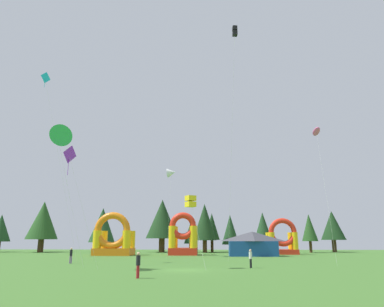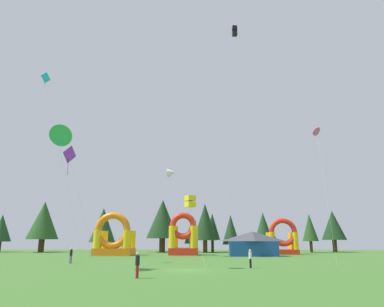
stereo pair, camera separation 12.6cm
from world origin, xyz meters
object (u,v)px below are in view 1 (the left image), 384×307
(kite_white_delta, at_px, (171,173))
(kite_purple_diamond, at_px, (68,155))
(festival_tent, at_px, (253,244))
(person_near_camera, at_px, (251,257))
(inflatable_orange_dome, at_px, (183,239))
(inflatable_blue_arch, at_px, (282,241))
(kite_pink_parafoil, at_px, (316,132))
(inflatable_yellow_castle, at_px, (113,240))
(kite_black_box, at_px, (235,33))
(kite_cyan_diamond, at_px, (45,80))
(person_far_side, at_px, (71,254))
(person_left_edge, at_px, (138,263))
(kite_yellow_box, at_px, (191,201))
(kite_green_delta, at_px, (58,138))

(kite_white_delta, bearing_deg, kite_purple_diamond, -105.87)
(festival_tent, bearing_deg, person_near_camera, -97.47)
(inflatable_orange_dome, relative_size, inflatable_blue_arch, 1.13)
(kite_pink_parafoil, bearing_deg, inflatable_yellow_castle, 147.15)
(kite_purple_diamond, height_order, kite_black_box, kite_black_box)
(kite_cyan_diamond, xyz_separation_m, kite_black_box, (24.04, -5.14, 2.87))
(person_far_side, bearing_deg, person_near_camera, 120.06)
(inflatable_blue_arch, bearing_deg, kite_white_delta, -154.22)
(kite_cyan_diamond, bearing_deg, person_left_edge, -43.88)
(inflatable_blue_arch, bearing_deg, kite_purple_diamond, -127.46)
(kite_yellow_box, distance_m, kite_black_box, 19.90)
(kite_white_delta, bearing_deg, inflatable_yellow_castle, 159.08)
(inflatable_blue_arch, bearing_deg, festival_tent, -132.62)
(person_far_side, bearing_deg, inflatable_blue_arch, 176.56)
(kite_black_box, relative_size, inflatable_blue_arch, 4.18)
(inflatable_orange_dome, bearing_deg, kite_pink_parafoil, -49.55)
(kite_black_box, height_order, person_left_edge, kite_black_box)
(kite_purple_diamond, height_order, inflatable_orange_dome, kite_purple_diamond)
(kite_purple_diamond, xyz_separation_m, kite_pink_parafoil, (26.15, 9.99, 5.02))
(kite_cyan_diamond, xyz_separation_m, festival_tent, (27.92, 17.93, -20.70))
(kite_black_box, xyz_separation_m, kite_pink_parafoil, (9.93, 5.52, -10.19))
(kite_black_box, distance_m, festival_tent, 33.21)
(kite_white_delta, height_order, inflatable_blue_arch, kite_white_delta)
(person_near_camera, bearing_deg, kite_green_delta, 134.51)
(person_near_camera, bearing_deg, kite_black_box, 86.90)
(kite_purple_diamond, relative_size, inflatable_blue_arch, 1.74)
(kite_black_box, relative_size, inflatable_yellow_castle, 3.73)
(festival_tent, bearing_deg, kite_black_box, -99.55)
(kite_cyan_diamond, height_order, festival_tent, kite_cyan_diamond)
(person_far_side, bearing_deg, kite_green_delta, 50.63)
(kite_purple_diamond, height_order, person_near_camera, kite_purple_diamond)
(kite_black_box, height_order, kite_pink_parafoil, kite_black_box)
(kite_yellow_box, relative_size, kite_green_delta, 0.50)
(inflatable_blue_arch, xyz_separation_m, festival_tent, (-6.06, -6.59, -0.40))
(inflatable_yellow_castle, bearing_deg, person_near_camera, -51.45)
(person_far_side, bearing_deg, inflatable_yellow_castle, -133.38)
(kite_white_delta, height_order, person_near_camera, kite_white_delta)
(kite_pink_parafoil, relative_size, person_far_side, 9.24)
(kite_black_box, bearing_deg, inflatable_yellow_castle, 128.21)
(person_near_camera, xyz_separation_m, festival_tent, (3.11, 23.74, 0.89))
(kite_pink_parafoil, bearing_deg, festival_tent, 109.03)
(kite_green_delta, height_order, kite_pink_parafoil, kite_pink_parafoil)
(inflatable_orange_dome, xyz_separation_m, festival_tent, (11.39, -2.91, -0.74))
(kite_cyan_diamond, distance_m, person_far_side, 22.23)
(person_left_edge, distance_m, person_near_camera, 13.01)
(person_left_edge, xyz_separation_m, person_near_camera, (9.02, 9.38, -0.03))
(inflatable_yellow_castle, relative_size, inflatable_orange_dome, 0.99)
(kite_cyan_diamond, height_order, kite_pink_parafoil, kite_cyan_diamond)
(person_left_edge, height_order, person_near_camera, person_left_edge)
(kite_white_delta, xyz_separation_m, person_left_edge, (0.88, -30.49, -12.10))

